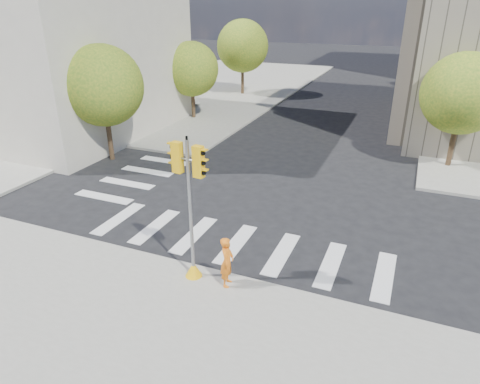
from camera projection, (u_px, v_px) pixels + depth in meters
name	position (u px, v px, depth m)	size (l,w,h in m)	color
ground	(257.00, 222.00, 17.86)	(160.00, 160.00, 0.00)	black
sidewalk_far_left	(169.00, 84.00, 46.73)	(28.00, 40.00, 0.15)	gray
classical_building	(24.00, 33.00, 28.97)	(19.00, 15.00, 12.70)	beige
tree_lw_near	(103.00, 86.00, 23.18)	(4.40, 4.40, 6.41)	#382616
tree_lw_mid	(192.00, 69.00, 31.79)	(4.00, 4.00, 5.77)	#382616
tree_lw_far	(243.00, 46.00, 39.89)	(4.80, 4.80, 6.95)	#382616
tree_re_near	(463.00, 94.00, 21.99)	(4.20, 4.20, 6.16)	#382616
tree_re_mid	(455.00, 60.00, 31.97)	(4.60, 4.60, 6.66)	#382616
tree_re_far	(449.00, 51.00, 42.27)	(4.00, 4.00, 5.88)	#382616
lamp_near	(470.00, 73.00, 24.96)	(0.35, 0.18, 8.11)	black
lamp_far	(459.00, 49.00, 36.75)	(0.35, 0.18, 8.11)	black
traffic_signal	(191.00, 221.00, 13.27)	(1.08, 0.56, 4.77)	#F9B60D
photographer	(227.00, 262.00, 13.33)	(0.62, 0.40, 1.69)	orange
planter_wall	(37.00, 152.00, 24.82)	(6.00, 0.40, 0.50)	white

